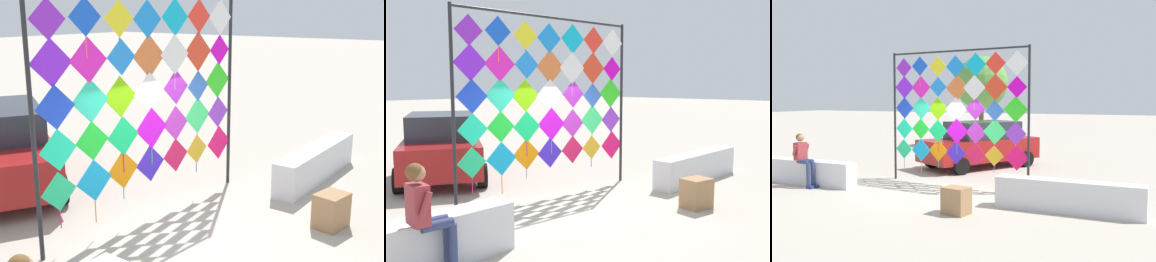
% 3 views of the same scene
% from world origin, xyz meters
% --- Properties ---
extents(ground, '(120.00, 120.00, 0.00)m').
position_xyz_m(ground, '(0.00, 0.00, 0.00)').
color(ground, '#ADA393').
extents(plaza_ledge_left, '(3.42, 0.50, 0.75)m').
position_xyz_m(plaza_ledge_left, '(-3.98, -0.48, 0.37)').
color(plaza_ledge_left, silver).
rests_on(plaza_ledge_left, ground).
extents(plaza_ledge_right, '(3.42, 0.50, 0.75)m').
position_xyz_m(plaza_ledge_right, '(3.98, -0.48, 0.37)').
color(plaza_ledge_right, silver).
rests_on(plaza_ledge_right, ground).
extents(kite_display_rack, '(4.69, 0.51, 4.08)m').
position_xyz_m(kite_display_rack, '(0.29, 1.22, 2.38)').
color(kite_display_rack, '#232328').
rests_on(kite_display_rack, ground).
extents(seated_vendor, '(0.73, 0.54, 1.59)m').
position_xyz_m(seated_vendor, '(-3.74, -0.85, 0.95)').
color(seated_vendor, navy).
rests_on(seated_vendor, ground).
extents(parked_car, '(3.89, 4.87, 1.75)m').
position_xyz_m(parked_car, '(-0.47, 4.85, 0.89)').
color(parked_car, maroon).
rests_on(parked_car, ground).
extents(cardboard_box_large, '(0.65, 0.54, 0.62)m').
position_xyz_m(cardboard_box_large, '(1.70, -1.69, 0.31)').
color(cardboard_box_large, '#9E754C').
rests_on(cardboard_box_large, ground).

